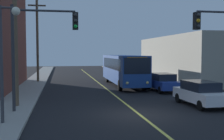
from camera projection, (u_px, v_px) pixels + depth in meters
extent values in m
plane|color=black|center=(139.00, 114.00, 15.77)|extent=(120.00, 120.00, 0.00)
cube|color=gray|center=(27.00, 92.00, 24.27)|extent=(2.50, 90.00, 0.15)
cube|color=gray|center=(183.00, 88.00, 26.89)|extent=(2.50, 90.00, 0.15)
cube|color=#D8CC4C|center=(101.00, 85.00, 30.49)|extent=(0.16, 60.00, 0.01)
cube|color=black|center=(16.00, 72.00, 26.66)|extent=(0.06, 11.83, 1.30)
cube|color=black|center=(15.00, 39.00, 26.47)|extent=(0.06, 11.83, 1.30)
cube|color=black|center=(14.00, 5.00, 26.27)|extent=(0.06, 11.83, 1.30)
cube|color=gray|center=(207.00, 58.00, 36.57)|extent=(12.00, 19.61, 5.55)
cube|color=black|center=(163.00, 68.00, 35.56)|extent=(0.06, 13.73, 1.30)
cube|color=navy|center=(123.00, 68.00, 29.82)|extent=(2.67, 12.03, 2.75)
cube|color=black|center=(137.00, 66.00, 23.91)|extent=(2.35, 0.10, 1.40)
cube|color=black|center=(113.00, 61.00, 35.66)|extent=(2.30, 0.10, 1.10)
cube|color=black|center=(111.00, 63.00, 29.57)|extent=(0.17, 10.20, 1.10)
cube|color=black|center=(134.00, 63.00, 30.00)|extent=(0.17, 10.20, 1.10)
cube|color=orange|center=(137.00, 59.00, 23.88)|extent=(1.79, 0.08, 0.30)
sphere|color=#F9D872|center=(127.00, 83.00, 23.80)|extent=(0.24, 0.24, 0.24)
sphere|color=#F9D872|center=(147.00, 83.00, 24.11)|extent=(0.24, 0.24, 0.24)
cylinder|color=black|center=(120.00, 85.00, 25.58)|extent=(0.31, 1.00, 1.00)
cylinder|color=black|center=(144.00, 85.00, 25.96)|extent=(0.31, 1.00, 1.00)
cylinder|color=black|center=(107.00, 78.00, 33.15)|extent=(0.31, 1.00, 1.00)
cylinder|color=black|center=(126.00, 78.00, 33.53)|extent=(0.31, 1.00, 1.00)
cube|color=silver|center=(200.00, 96.00, 18.25)|extent=(1.96, 4.46, 0.70)
cube|color=black|center=(200.00, 86.00, 18.22)|extent=(1.71, 2.52, 0.60)
cylinder|color=black|center=(201.00, 106.00, 16.64)|extent=(0.24, 0.65, 0.64)
cylinder|color=black|center=(178.00, 98.00, 19.56)|extent=(0.24, 0.65, 0.64)
cylinder|color=black|center=(199.00, 97.00, 19.91)|extent=(0.24, 0.65, 0.64)
cube|color=navy|center=(163.00, 84.00, 25.22)|extent=(1.87, 4.43, 0.70)
cube|color=black|center=(163.00, 77.00, 25.18)|extent=(1.66, 2.49, 0.60)
cylinder|color=black|center=(160.00, 90.00, 23.62)|extent=(0.23, 0.64, 0.64)
cylinder|color=black|center=(178.00, 90.00, 23.93)|extent=(0.23, 0.64, 0.64)
cylinder|color=black|center=(149.00, 86.00, 26.55)|extent=(0.23, 0.64, 0.64)
cylinder|color=black|center=(165.00, 86.00, 26.87)|extent=(0.23, 0.64, 0.64)
cylinder|color=brown|center=(15.00, 20.00, 17.20)|extent=(0.28, 0.28, 10.62)
cylinder|color=brown|center=(37.00, 37.00, 32.43)|extent=(0.28, 0.28, 10.28)
cube|color=#4C3D2D|center=(37.00, 5.00, 32.21)|extent=(2.00, 0.16, 0.16)
cylinder|color=#2D2D33|center=(13.00, 58.00, 15.74)|extent=(0.18, 0.18, 6.00)
cylinder|color=#2D2D33|center=(44.00, 11.00, 15.89)|extent=(3.50, 0.12, 0.12)
cube|color=black|center=(75.00, 21.00, 16.24)|extent=(0.32, 0.36, 1.00)
sphere|color=#2D2D2D|center=(75.00, 15.00, 16.04)|extent=(0.22, 0.22, 0.22)
sphere|color=#2D2D2D|center=(76.00, 21.00, 16.06)|extent=(0.22, 0.22, 0.22)
sphere|color=green|center=(76.00, 26.00, 16.07)|extent=(0.22, 0.22, 0.22)
cylinder|color=#2D2D33|center=(224.00, 12.00, 16.44)|extent=(3.50, 0.12, 0.12)
cube|color=black|center=(197.00, 21.00, 16.16)|extent=(0.32, 0.36, 1.00)
sphere|color=#2D2D2D|center=(198.00, 15.00, 15.95)|extent=(0.22, 0.22, 0.22)
sphere|color=#F2A519|center=(198.00, 21.00, 15.97)|extent=(0.22, 0.22, 0.22)
sphere|color=#2D2D2D|center=(198.00, 26.00, 15.99)|extent=(0.22, 0.22, 0.22)
cylinder|color=#38383D|center=(1.00, 65.00, 13.08)|extent=(0.16, 0.16, 5.50)
cylinder|color=#38383D|center=(8.00, 8.00, 12.98)|extent=(0.70, 0.10, 0.10)
sphere|color=#EAE5C6|center=(16.00, 11.00, 13.06)|extent=(0.40, 0.40, 0.40)
cylinder|color=red|center=(191.00, 87.00, 24.37)|extent=(0.26, 0.26, 0.70)
sphere|color=gold|center=(191.00, 83.00, 24.35)|extent=(0.24, 0.24, 0.24)
cylinder|color=red|center=(189.00, 86.00, 24.34)|extent=(0.12, 0.10, 0.10)
cylinder|color=red|center=(193.00, 86.00, 24.40)|extent=(0.12, 0.10, 0.10)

